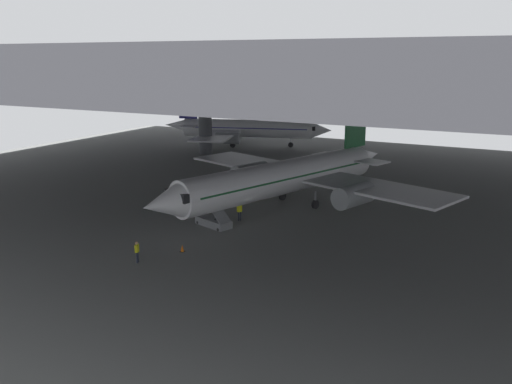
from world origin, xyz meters
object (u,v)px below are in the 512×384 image
object	(u,v)px
crew_worker_near_nose	(137,251)
airplane_main	(287,177)
traffic_cone_orange	(182,248)
boarding_stairs	(213,218)
airplane_distant	(244,128)
crew_worker_by_stairs	(239,211)

from	to	relation	value
crew_worker_near_nose	airplane_main	bearing A→B (deg)	78.76
crew_worker_near_nose	traffic_cone_orange	size ratio (longest dim) A/B	2.83
boarding_stairs	airplane_distant	xyz separation A→B (m)	(-19.43, 41.94, 2.40)
crew_worker_by_stairs	traffic_cone_orange	world-z (taller)	crew_worker_by_stairs
crew_worker_near_nose	crew_worker_by_stairs	world-z (taller)	crew_worker_by_stairs
crew_worker_near_nose	traffic_cone_orange	bearing A→B (deg)	64.06
crew_worker_near_nose	traffic_cone_orange	distance (m)	3.95
airplane_main	traffic_cone_orange	world-z (taller)	airplane_main
airplane_main	boarding_stairs	world-z (taller)	airplane_main
crew_worker_by_stairs	airplane_distant	xyz separation A→B (m)	(-20.85, 39.42, 2.11)
airplane_distant	boarding_stairs	bearing A→B (deg)	-65.14
boarding_stairs	crew_worker_near_nose	bearing A→B (deg)	-91.62
boarding_stairs	airplane_main	bearing A→B (deg)	68.09
crew_worker_by_stairs	traffic_cone_orange	bearing A→B (deg)	-90.08
traffic_cone_orange	crew_worker_near_nose	bearing A→B (deg)	-115.94
crew_worker_near_nose	airplane_distant	bearing A→B (deg)	110.04
boarding_stairs	crew_worker_by_stairs	distance (m)	2.91
crew_worker_by_stairs	crew_worker_near_nose	bearing A→B (deg)	-97.50
airplane_main	airplane_distant	xyz separation A→B (m)	(-22.97, 33.14, -0.20)
crew_worker_by_stairs	traffic_cone_orange	distance (m)	9.56
boarding_stairs	crew_worker_by_stairs	size ratio (longest dim) A/B	2.58
crew_worker_near_nose	airplane_distant	xyz separation A→B (m)	(-19.13, 52.45, 2.15)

